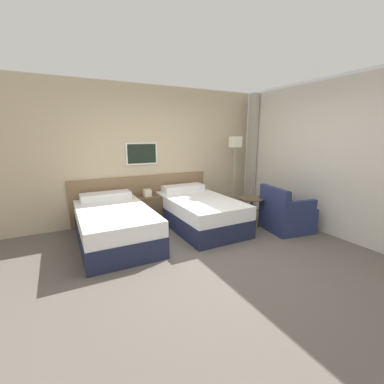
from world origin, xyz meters
TOP-DOWN VIEW (x-y plane):
  - ground_plane at (0.00, 0.00)m, footprint 16.00×16.00m
  - wall_headboard at (-0.02, 2.30)m, footprint 10.00×0.10m
  - wall_window at (2.30, -0.01)m, footprint 0.21×4.77m
  - bed_near_door at (-1.16, 1.29)m, footprint 1.11×1.91m
  - bed_near_window at (0.42, 1.29)m, footprint 1.11×1.91m
  - nightstand at (-0.37, 1.98)m, footprint 0.48×0.41m
  - floor_lamp at (1.62, 1.81)m, footprint 0.24×0.24m
  - side_table at (1.34, 0.86)m, footprint 0.49×0.49m
  - armchair at (1.74, 0.37)m, footprint 0.84×0.85m

SIDE VIEW (x-z plane):
  - ground_plane at x=0.00m, z-range 0.00..0.00m
  - nightstand at x=-0.37m, z-range -0.06..0.62m
  - armchair at x=1.74m, z-range -0.13..0.70m
  - bed_near_door at x=-1.16m, z-range -0.06..0.64m
  - bed_near_window at x=0.42m, z-range -0.06..0.64m
  - side_table at x=1.34m, z-range 0.11..0.67m
  - wall_headboard at x=-0.02m, z-range -0.05..2.65m
  - wall_window at x=2.30m, z-range -0.01..2.69m
  - floor_lamp at x=1.62m, z-range 0.54..2.24m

